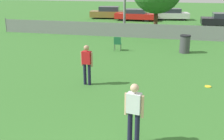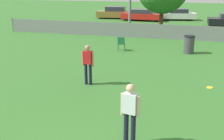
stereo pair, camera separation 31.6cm
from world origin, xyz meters
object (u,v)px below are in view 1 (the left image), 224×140
Objects in this scene: frisbee_disc at (208,86)px; folding_chair_sideline at (118,43)px; parked_car_tan at (109,13)px; parked_car_red at (135,15)px; parked_car_white at (171,14)px; trash_bin at (185,44)px; player_thrower_red at (87,62)px; player_receiver_white at (134,110)px.

folding_chair_sideline is at bearing 133.19° from frisbee_disc.
parked_car_tan is (-9.68, 21.40, 0.66)m from frisbee_disc.
parked_car_red is 4.20m from parked_car_white.
trash_bin is at bearing -67.62° from parked_car_tan.
parked_car_red is (-1.36, 21.17, -0.34)m from player_thrower_red.
folding_chair_sideline is 14.91m from parked_car_red.
trash_bin is at bearing 64.25° from player_thrower_red.
frisbee_disc is (4.94, 0.93, -0.97)m from player_thrower_red.
folding_chair_sideline is at bearing -173.72° from trash_bin.
player_thrower_red is 7.87m from trash_bin.
parked_car_tan is at bearing 119.28° from trash_bin.
parked_car_tan is (-8.73, 15.57, 0.12)m from trash_bin.
trash_bin is 15.37m from parked_car_red.
player_receiver_white reaches higher than folding_chair_sideline.
parked_car_white is at bearing 100.66° from player_receiver_white.
frisbee_disc is 0.06× the size of parked_car_tan.
parked_car_white is at bearing 96.32° from frisbee_disc.
folding_chair_sideline is (-2.75, 10.35, -0.47)m from player_receiver_white.
player_receiver_white is at bearing -97.15° from trash_bin.
player_thrower_red is 0.38× the size of parked_car_red.
parked_car_red reaches higher than frisbee_disc.
player_receiver_white is 10.89m from trash_bin.
parked_car_red is at bearing -91.23° from folding_chair_sideline.
player_receiver_white is 0.40× the size of parked_car_white.
parked_car_red is (-4.01, 25.21, -0.34)m from player_receiver_white.
folding_chair_sideline is (-0.11, 6.31, -0.47)m from player_thrower_red.
player_receiver_white reaches higher than parked_car_tan.
parked_car_white reaches higher than folding_chair_sideline.
folding_chair_sideline is at bearing -83.38° from parked_car_red.
trash_bin is at bearing 93.27° from player_receiver_white.
player_receiver_white reaches higher than parked_car_white.
player_thrower_red is at bearing -169.35° from frisbee_disc.
player_receiver_white is 1.00× the size of player_thrower_red.
folding_chair_sideline is at bearing -80.79° from parked_car_tan.
frisbee_disc is at bearing -70.91° from parked_car_red.
parked_car_tan is (-4.73, 22.33, -0.31)m from player_thrower_red.
trash_bin reaches higher than folding_chair_sideline.
player_thrower_red is at bearing -84.53° from parked_car_red.
parked_car_white is (2.52, 22.76, -0.34)m from player_thrower_red.
trash_bin is (-0.95, 5.83, 0.53)m from frisbee_disc.
trash_bin reaches higher than frisbee_disc.
parked_car_tan reaches higher than frisbee_disc.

